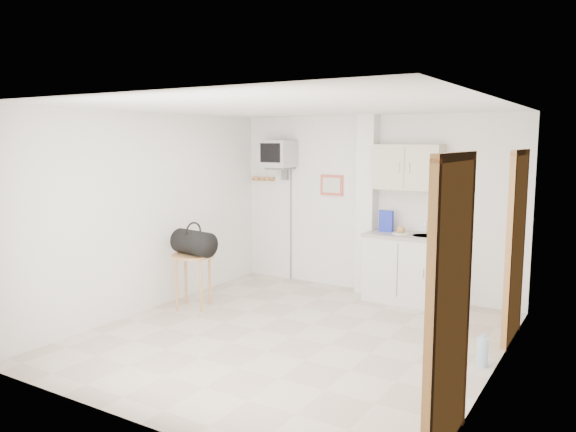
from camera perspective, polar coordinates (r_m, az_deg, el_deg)
The scene contains 7 objects.
ground at distance 6.34m, azimuth 0.38°, elevation -12.17°, with size 4.50×4.50×0.00m, color beige.
room_envelope at distance 5.95m, azimuth 2.82°, elevation 1.74°, with size 4.24×4.54×2.55m.
kitchenette at distance 7.66m, azimuth 11.84°, elevation -2.61°, with size 1.03×0.58×2.10m.
crt_television at distance 8.44m, azimuth -1.02°, elevation 6.23°, with size 0.44×0.45×2.15m.
round_table at distance 7.33m, azimuth -9.64°, elevation -4.72°, with size 0.55×0.55×0.70m.
duffel_bag at distance 7.23m, azimuth -9.55°, elevation -2.67°, with size 0.62×0.41×0.42m.
water_bottle at distance 5.84m, azimuth 19.16°, elevation -12.90°, with size 0.11×0.11×0.32m.
Camera 1 is at (3.06, -5.12, 2.16)m, focal length 35.00 mm.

